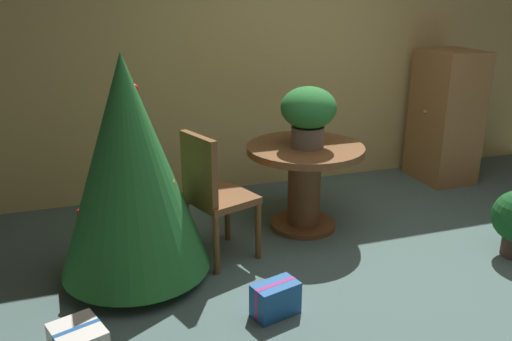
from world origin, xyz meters
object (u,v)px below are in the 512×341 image
round_dining_table (305,174)px  flower_vase (308,112)px  wooden_chair_left (212,191)px  holiday_tree (129,166)px  wooden_cabinet (445,117)px  gift_box_blue (275,299)px

round_dining_table → flower_vase: flower_vase is taller
wooden_chair_left → holiday_tree: (-0.56, -0.09, 0.27)m
wooden_chair_left → wooden_cabinet: (2.66, 0.95, 0.13)m
wooden_chair_left → wooden_cabinet: 2.83m
holiday_tree → flower_vase: bearing=14.6°
wooden_chair_left → holiday_tree: 0.63m
holiday_tree → gift_box_blue: 1.25m
flower_vase → wooden_cabinet: wooden_cabinet is taller
flower_vase → wooden_chair_left: flower_vase is taller
wooden_chair_left → wooden_cabinet: wooden_cabinet is taller
flower_vase → holiday_tree: holiday_tree is taller
gift_box_blue → wooden_cabinet: wooden_cabinet is taller
holiday_tree → gift_box_blue: holiday_tree is taller
wooden_cabinet → flower_vase: bearing=-159.8°
round_dining_table → holiday_tree: bearing=-164.4°
gift_box_blue → holiday_tree: bearing=136.1°
round_dining_table → gift_box_blue: round_dining_table is taller
wooden_chair_left → gift_box_blue: wooden_chair_left is taller
round_dining_table → holiday_tree: holiday_tree is taller
flower_vase → wooden_cabinet: (1.81, 0.67, -0.32)m
gift_box_blue → wooden_cabinet: 3.08m
round_dining_table → wooden_chair_left: 0.90m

